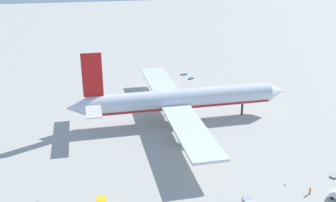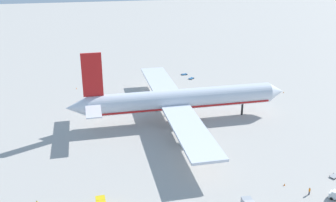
{
  "view_description": "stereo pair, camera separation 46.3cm",
  "coord_description": "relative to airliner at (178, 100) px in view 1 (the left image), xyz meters",
  "views": [
    {
      "loc": [
        -28.16,
        -113.01,
        52.59
      ],
      "look_at": [
        -3.99,
        3.06,
        5.77
      ],
      "focal_mm": 42.11,
      "sensor_mm": 36.0,
      "label": 1
    },
    {
      "loc": [
        -27.71,
        -113.1,
        52.59
      ],
      "look_at": [
        -3.99,
        3.06,
        5.77
      ],
      "focal_mm": 42.11,
      "sensor_mm": 36.0,
      "label": 2
    }
  ],
  "objects": [
    {
      "name": "baggage_cart_2",
      "position": [
        13.54,
        46.69,
        -6.81
      ],
      "size": [
        3.12,
        1.8,
        0.4
      ],
      "color": "#26598C",
      "rests_on": "ground"
    },
    {
      "name": "airliner",
      "position": [
        0.0,
        0.0,
        0.0
      ],
      "size": [
        70.81,
        76.06,
        23.84
      ],
      "color": "silver",
      "rests_on": "ground"
    },
    {
      "name": "traffic_cone_3",
      "position": [
        16.29,
        -41.2,
        -6.8
      ],
      "size": [
        0.36,
        0.36,
        0.55
      ],
      "primitive_type": "cone",
      "color": "orange",
      "rests_on": "ground"
    },
    {
      "name": "baggage_cart_1",
      "position": [
        15.06,
        40.54,
        -6.81
      ],
      "size": [
        2.78,
        2.65,
        0.4
      ],
      "color": "#26598C",
      "rests_on": "ground"
    },
    {
      "name": "traffic_cone_2",
      "position": [
        45.48,
        16.87,
        -6.8
      ],
      "size": [
        0.36,
        0.36,
        0.55
      ],
      "primitive_type": "cone",
      "color": "orange",
      "rests_on": "ground"
    },
    {
      "name": "traffic_cone_1",
      "position": [
        -32.59,
        37.39,
        -6.8
      ],
      "size": [
        0.36,
        0.36,
        0.55
      ],
      "primitive_type": "cone",
      "color": "orange",
      "rests_on": "ground"
    },
    {
      "name": "ground_plane",
      "position": [
        1.31,
        0.08,
        -7.08
      ],
      "size": [
        600.0,
        600.0,
        0.0
      ],
      "primitive_type": "plane",
      "color": "#ADA8A0"
    },
    {
      "name": "ground_worker_1",
      "position": [
        20.07,
        -45.64,
        -6.17
      ],
      "size": [
        0.47,
        0.47,
        1.77
      ],
      "color": "#3F3F47",
      "rests_on": "ground"
    },
    {
      "name": "baggage_cart_0",
      "position": [
        29.92,
        -40.24,
        -6.81
      ],
      "size": [
        2.95,
        2.37,
        0.4
      ],
      "color": "gray",
      "rests_on": "ground"
    }
  ]
}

